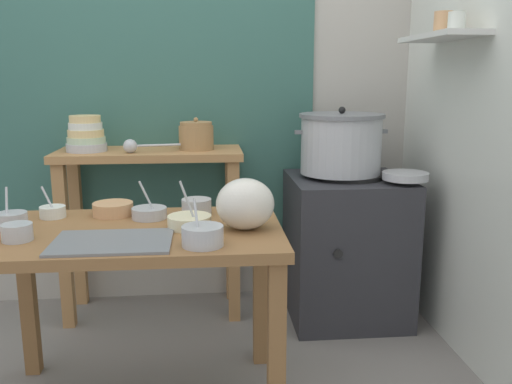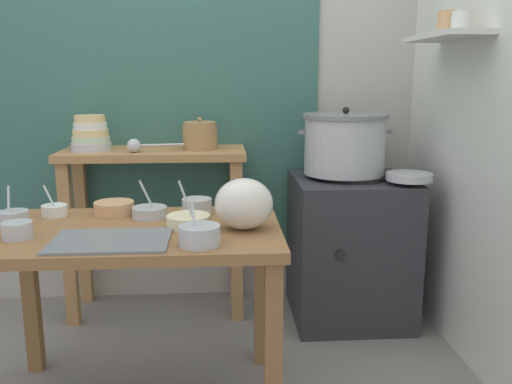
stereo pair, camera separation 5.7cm
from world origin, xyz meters
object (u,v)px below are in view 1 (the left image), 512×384
Objects in this scene: steamer_pot at (341,144)px; bowl_stack_enamel at (86,135)px; prep_bowl_4 at (197,206)px; prep_bowl_6 at (203,235)px; prep_table at (135,257)px; clay_pot at (196,136)px; plastic_bag at (245,204)px; prep_bowl_1 at (17,231)px; wide_pan at (405,176)px; stove_block at (346,246)px; prep_bowl_0 at (189,221)px; back_shelf_table at (151,191)px; prep_bowl_7 at (12,219)px; prep_bowl_2 at (113,208)px; prep_bowl_3 at (53,211)px; ladle at (133,146)px; serving_tray at (112,242)px; prep_bowl_5 at (149,212)px.

steamer_pot reaches higher than bowl_stack_enamel.
steamer_pot is 3.99× the size of prep_bowl_4.
prep_table is at bearing 138.59° from prep_bowl_6.
clay_pot is 0.71m from prep_bowl_4.
plastic_bag reaches higher than prep_table.
prep_bowl_1 is (-0.60, -0.98, -0.22)m from clay_pot.
stove_block is at bearing 141.61° from wide_pan.
stove_block is at bearing 52.64° from plastic_bag.
prep_table is 1.38m from wide_pan.
back_shelf_table is at bearing 104.64° from prep_bowl_0.
wide_pan is at bearing 35.63° from plastic_bag.
stove_block is 1.61× the size of steamer_pot.
steamer_pot is 0.95m from prep_bowl_4.
back_shelf_table is 0.93m from prep_bowl_7.
prep_bowl_0 is 0.23m from prep_bowl_6.
prep_bowl_3 is at bearing -176.09° from prep_bowl_2.
bowl_stack_enamel is at bearing -177.24° from back_shelf_table.
prep_bowl_0 is 0.20m from prep_bowl_4.
ladle is 1.07m from prep_bowl_6.
prep_bowl_0 is at bearing 102.37° from prep_bowl_6.
prep_bowl_0 is at bearing -20.11° from prep_bowl_3.
serving_tray is at bearing -91.54° from back_shelf_table.
prep_table is at bearing -141.72° from steamer_pot.
ladle reaches higher than stove_block.
prep_bowl_4 is (0.34, -0.02, 0.01)m from prep_bowl_2.
prep_bowl_1 is 0.43m from prep_bowl_2.
prep_bowl_7 is at bearing 172.74° from prep_table.
back_shelf_table is 1.08m from stove_block.
bowl_stack_enamel reaches higher than wide_pan.
prep_bowl_6 is at bearing -10.19° from serving_tray.
back_shelf_table is at bearing 172.82° from stove_block.
prep_table is at bearing -7.26° from prep_bowl_7.
steamer_pot is (0.97, 0.77, 0.33)m from prep_table.
bowl_stack_enamel reaches higher than back_shelf_table.
serving_tray is at bearing -104.65° from clay_pot.
back_shelf_table is 7.89× the size of prep_bowl_4.
prep_bowl_3 is at bearing 144.52° from prep_bowl_6.
prep_bowl_0 reaches higher than prep_bowl_4.
prep_table is at bearing -179.51° from prep_bowl_0.
steamer_pot is 1.23m from prep_bowl_6.
bowl_stack_enamel is 0.72× the size of ladle.
serving_tray is 1.85× the size of plastic_bag.
ladle is 0.58m from prep_bowl_2.
prep_bowl_4 is (-1.02, -0.36, -0.04)m from wide_pan.
prep_bowl_1 is at bearing -157.70° from wide_pan.
prep_bowl_3 is at bearing -158.24° from stove_block.
wide_pan is at bearing 16.43° from prep_bowl_7.
prep_bowl_0 is (0.26, 0.17, 0.02)m from serving_tray.
prep_bowl_3 reaches higher than wide_pan.
prep_bowl_1 is 0.66× the size of prep_bowl_5.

